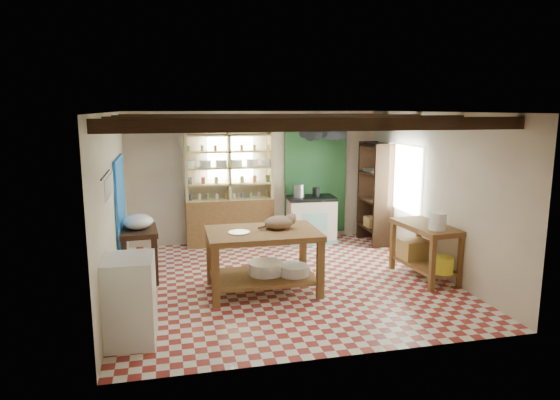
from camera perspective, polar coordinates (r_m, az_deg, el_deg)
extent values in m
cube|color=maroon|center=(7.91, 0.57, -9.24)|extent=(5.00, 5.00, 0.02)
cube|color=#4D4D52|center=(7.45, 0.61, 10.02)|extent=(5.00, 5.00, 0.02)
cube|color=beige|center=(9.99, -2.84, 2.64)|extent=(5.00, 0.04, 2.60)
cube|color=beige|center=(5.24, 7.17, -4.66)|extent=(5.00, 0.04, 2.60)
cube|color=beige|center=(7.39, -18.57, -0.67)|extent=(0.04, 5.00, 2.60)
cube|color=beige|center=(8.52, 17.16, 0.82)|extent=(0.04, 5.00, 2.60)
cube|color=#301D11|center=(7.45, 0.61, 9.09)|extent=(5.00, 3.80, 0.15)
cube|color=blue|center=(8.31, -17.74, -0.85)|extent=(0.04, 1.40, 1.60)
cube|color=#1E4C24|center=(10.26, 4.08, 2.55)|extent=(1.30, 0.04, 2.30)
cube|color=white|center=(9.84, -5.71, 4.83)|extent=(0.90, 0.02, 0.80)
cube|color=white|center=(9.36, 14.01, 2.42)|extent=(0.02, 1.30, 1.20)
cube|color=black|center=(6.13, -19.26, 1.64)|extent=(0.06, 0.90, 0.28)
cube|color=black|center=(9.78, 4.89, 7.63)|extent=(0.86, 0.12, 0.36)
cube|color=tan|center=(9.75, -5.81, 1.21)|extent=(1.70, 0.34, 2.20)
cube|color=#301D11|center=(10.04, 10.82, 0.77)|extent=(0.40, 0.86, 2.00)
cube|color=brown|center=(7.35, -1.97, -6.99)|extent=(1.62, 1.09, 0.91)
cube|color=white|center=(10.05, 3.55, -2.19)|extent=(0.98, 0.69, 0.92)
cube|color=#301D11|center=(8.13, -15.74, -6.00)|extent=(0.60, 0.84, 0.82)
cube|color=white|center=(6.06, -16.79, -10.86)|extent=(0.59, 0.69, 1.00)
cube|color=brown|center=(8.22, 16.23, -5.64)|extent=(0.71, 1.26, 0.87)
ellipsoid|color=#9A7659|center=(7.30, -0.14, -2.60)|extent=(0.48, 0.40, 0.20)
cylinder|color=#B6B4BD|center=(7.12, -4.69, -3.70)|extent=(0.31, 0.31, 0.02)
cylinder|color=white|center=(7.44, -1.65, -7.77)|extent=(0.52, 0.52, 0.18)
cylinder|color=white|center=(7.39, 1.65, -8.02)|extent=(0.43, 0.43, 0.15)
cylinder|color=#B6B4BD|center=(9.88, 2.18, 1.07)|extent=(0.23, 0.23, 0.25)
cylinder|color=black|center=(9.97, 4.15, 0.91)|extent=(0.15, 0.15, 0.18)
ellipsoid|color=white|center=(8.00, -15.93, -2.40)|extent=(0.49, 0.49, 0.23)
cylinder|color=white|center=(7.78, 17.58, -2.35)|extent=(0.27, 0.27, 0.25)
cube|color=#A78243|center=(8.48, 15.07, -5.45)|extent=(0.47, 0.39, 0.31)
cylinder|color=gold|center=(7.90, 18.04, -7.05)|extent=(0.36, 0.36, 0.24)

